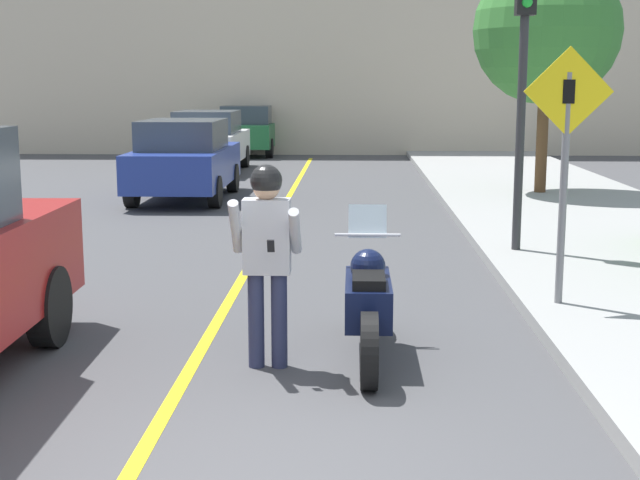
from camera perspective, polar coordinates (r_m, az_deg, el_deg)
road_center_line at (r=11.43m, az=-4.93°, el=-2.30°), size 0.12×36.00×0.01m
building_backdrop at (r=31.14m, az=0.71°, el=13.32°), size 28.00×1.20×8.44m
motorcycle at (r=7.96m, az=3.08°, el=-4.03°), size 0.62×2.27×1.30m
person_biker at (r=7.57m, az=-3.43°, el=-0.26°), size 0.59×0.48×1.77m
crossing_sign at (r=9.51m, az=15.44°, el=5.50°), size 0.91×0.08×2.66m
traffic_light at (r=12.50m, az=12.91°, el=11.77°), size 0.26×0.30×3.94m
street_tree at (r=19.42m, az=14.31°, el=12.85°), size 3.04×3.04×4.88m
parked_car_blue at (r=18.98m, az=-8.66°, el=5.14°), size 1.88×4.20×1.68m
parked_car_white at (r=24.90m, az=-7.14°, el=6.32°), size 1.88×4.20×1.68m
parked_car_green at (r=30.69m, az=-4.60°, el=7.05°), size 1.88×4.20×1.68m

